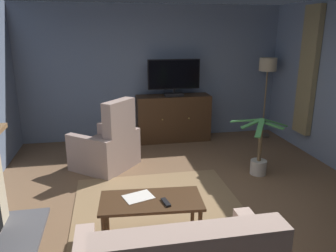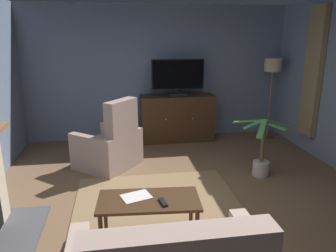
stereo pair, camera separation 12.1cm
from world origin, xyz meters
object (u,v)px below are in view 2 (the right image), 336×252
at_px(potted_plant_on_hearth_side, 261,157).
at_px(floor_lamp, 272,74).
at_px(tv_cabinet, 177,119).
at_px(television, 178,77).
at_px(folded_newspaper, 136,196).
at_px(coffee_table, 149,204).
at_px(tv_remote, 163,202).
at_px(armchair_angled_to_table, 110,146).

height_order(potted_plant_on_hearth_side, floor_lamp, floor_lamp).
bearing_deg(potted_plant_on_hearth_side, tv_cabinet, 117.21).
height_order(television, folded_newspaper, television).
height_order(television, coffee_table, television).
distance_m(tv_cabinet, floor_lamp, 2.13).
distance_m(tv_cabinet, folded_newspaper, 3.35).
bearing_deg(coffee_table, potted_plant_on_hearth_side, 35.97).
distance_m(tv_cabinet, tv_remote, 3.45).
height_order(tv_cabinet, tv_remote, tv_cabinet).
distance_m(tv_remote, potted_plant_on_hearth_side, 2.28).
bearing_deg(tv_remote, television, 155.67).
height_order(tv_remote, armchair_angled_to_table, armchair_angled_to_table).
height_order(armchair_angled_to_table, floor_lamp, floor_lamp).
distance_m(television, tv_remote, 3.50).
bearing_deg(television, armchair_angled_to_table, -139.91).
distance_m(television, folded_newspaper, 3.40).
relative_size(coffee_table, armchair_angled_to_table, 0.91).
distance_m(coffee_table, floor_lamp, 4.33).
bearing_deg(coffee_table, tv_remote, -37.15).
bearing_deg(tv_remote, floor_lamp, 129.05).
bearing_deg(tv_cabinet, armchair_angled_to_table, -138.61).
bearing_deg(folded_newspaper, armchair_angled_to_table, 80.47).
bearing_deg(armchair_angled_to_table, floor_lamp, 18.08).
relative_size(folded_newspaper, potted_plant_on_hearth_side, 0.33).
relative_size(coffee_table, folded_newspaper, 3.68).
distance_m(tv_cabinet, armchair_angled_to_table, 1.78).
relative_size(coffee_table, tv_remote, 6.49).
relative_size(tv_cabinet, coffee_table, 1.34).
height_order(tv_remote, potted_plant_on_hearth_side, potted_plant_on_hearth_side).
bearing_deg(floor_lamp, tv_cabinet, 176.65).
height_order(armchair_angled_to_table, potted_plant_on_hearth_side, armchair_angled_to_table).
xyz_separation_m(television, coffee_table, (-0.90, -3.21, -0.89)).
xyz_separation_m(tv_cabinet, armchair_angled_to_table, (-1.34, -1.18, -0.10)).
xyz_separation_m(tv_remote, armchair_angled_to_table, (-0.57, 2.18, -0.14)).
xyz_separation_m(folded_newspaper, armchair_angled_to_table, (-0.31, 2.01, -0.13)).
bearing_deg(tv_remote, potted_plant_on_hearth_side, 118.83).
distance_m(tv_remote, folded_newspaper, 0.32).
bearing_deg(floor_lamp, tv_remote, -129.65).
xyz_separation_m(tv_remote, potted_plant_on_hearth_side, (1.74, 1.47, -0.19)).
bearing_deg(potted_plant_on_hearth_side, television, 117.88).
bearing_deg(floor_lamp, television, 178.23).
distance_m(tv_cabinet, television, 0.87).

